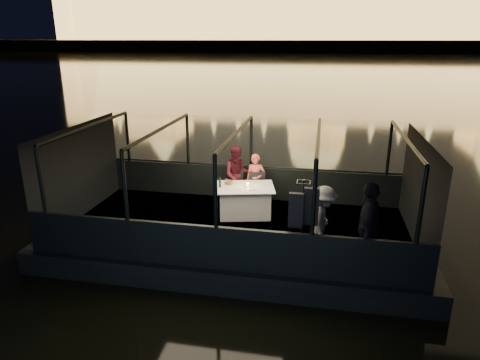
% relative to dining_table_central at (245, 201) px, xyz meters
% --- Properties ---
extents(river_water, '(500.00, 500.00, 0.00)m').
position_rel_dining_table_central_xyz_m(river_water, '(-0.06, 79.26, -0.89)').
color(river_water, black).
rests_on(river_water, ground).
extents(boat_hull, '(8.60, 4.40, 1.00)m').
position_rel_dining_table_central_xyz_m(boat_hull, '(-0.06, -0.74, -0.89)').
color(boat_hull, black).
rests_on(boat_hull, river_water).
extents(boat_deck, '(8.00, 4.00, 0.04)m').
position_rel_dining_table_central_xyz_m(boat_deck, '(-0.06, -0.74, -0.41)').
color(boat_deck, black).
rests_on(boat_deck, boat_hull).
extents(gunwale_port, '(8.00, 0.08, 0.90)m').
position_rel_dining_table_central_xyz_m(gunwale_port, '(-0.06, 1.26, 0.06)').
color(gunwale_port, black).
rests_on(gunwale_port, boat_deck).
extents(gunwale_starboard, '(8.00, 0.08, 0.90)m').
position_rel_dining_table_central_xyz_m(gunwale_starboard, '(-0.06, -2.74, 0.06)').
color(gunwale_starboard, black).
rests_on(gunwale_starboard, boat_deck).
extents(cabin_glass_port, '(8.00, 0.02, 1.40)m').
position_rel_dining_table_central_xyz_m(cabin_glass_port, '(-0.06, 1.26, 1.21)').
color(cabin_glass_port, '#99B2B2').
rests_on(cabin_glass_port, gunwale_port).
extents(cabin_glass_starboard, '(8.00, 0.02, 1.40)m').
position_rel_dining_table_central_xyz_m(cabin_glass_starboard, '(-0.06, -2.74, 1.21)').
color(cabin_glass_starboard, '#99B2B2').
rests_on(cabin_glass_starboard, gunwale_starboard).
extents(cabin_roof_glass, '(8.00, 4.00, 0.02)m').
position_rel_dining_table_central_xyz_m(cabin_roof_glass, '(-0.06, -0.74, 1.91)').
color(cabin_roof_glass, '#99B2B2').
rests_on(cabin_roof_glass, boat_deck).
extents(end_wall_fore, '(0.02, 4.00, 2.30)m').
position_rel_dining_table_central_xyz_m(end_wall_fore, '(-4.06, -0.74, 0.76)').
color(end_wall_fore, black).
rests_on(end_wall_fore, boat_deck).
extents(end_wall_aft, '(0.02, 4.00, 2.30)m').
position_rel_dining_table_central_xyz_m(end_wall_aft, '(3.94, -0.74, 0.76)').
color(end_wall_aft, black).
rests_on(end_wall_aft, boat_deck).
extents(canopy_ribs, '(8.00, 4.00, 2.30)m').
position_rel_dining_table_central_xyz_m(canopy_ribs, '(-0.06, -0.74, 0.76)').
color(canopy_ribs, black).
rests_on(canopy_ribs, boat_deck).
extents(embankment, '(400.00, 140.00, 6.00)m').
position_rel_dining_table_central_xyz_m(embankment, '(-0.06, 209.26, 0.11)').
color(embankment, '#423D33').
rests_on(embankment, ground).
extents(dining_table_central, '(1.65, 1.35, 0.77)m').
position_rel_dining_table_central_xyz_m(dining_table_central, '(0.00, 0.00, 0.00)').
color(dining_table_central, silver).
rests_on(dining_table_central, boat_deck).
extents(chair_port_left, '(0.53, 0.53, 0.91)m').
position_rel_dining_table_central_xyz_m(chair_port_left, '(-0.40, 0.72, 0.06)').
color(chair_port_left, black).
rests_on(chair_port_left, boat_deck).
extents(chair_port_right, '(0.55, 0.55, 0.93)m').
position_rel_dining_table_central_xyz_m(chair_port_right, '(0.20, 0.51, 0.06)').
color(chair_port_right, black).
rests_on(chair_port_right, boat_deck).
extents(coat_stand, '(0.56, 0.48, 1.79)m').
position_rel_dining_table_central_xyz_m(coat_stand, '(1.53, -2.27, 0.51)').
color(coat_stand, black).
rests_on(coat_stand, boat_deck).
extents(person_woman_coral, '(0.51, 0.35, 1.39)m').
position_rel_dining_table_central_xyz_m(person_woman_coral, '(0.15, 0.80, 0.36)').
color(person_woman_coral, '#F36A58').
rests_on(person_woman_coral, boat_deck).
extents(person_man_maroon, '(0.91, 0.80, 1.60)m').
position_rel_dining_table_central_xyz_m(person_man_maroon, '(-0.34, 0.80, 0.36)').
color(person_man_maroon, '#43121B').
rests_on(person_man_maroon, boat_deck).
extents(passenger_stripe, '(0.63, 1.02, 1.51)m').
position_rel_dining_table_central_xyz_m(passenger_stripe, '(1.94, -1.80, 0.47)').
color(passenger_stripe, white).
rests_on(passenger_stripe, boat_deck).
extents(passenger_dark, '(0.61, 1.12, 1.82)m').
position_rel_dining_table_central_xyz_m(passenger_dark, '(2.77, -2.24, 0.47)').
color(passenger_dark, black).
rests_on(passenger_dark, boat_deck).
extents(wine_bottle, '(0.07, 0.07, 0.27)m').
position_rel_dining_table_central_xyz_m(wine_bottle, '(-0.60, -0.15, 0.53)').
color(wine_bottle, '#133418').
rests_on(wine_bottle, dining_table_central).
extents(bread_basket, '(0.27, 0.27, 0.08)m').
position_rel_dining_table_central_xyz_m(bread_basket, '(-0.44, 0.14, 0.42)').
color(bread_basket, brown).
rests_on(bread_basket, dining_table_central).
extents(amber_candle, '(0.07, 0.07, 0.09)m').
position_rel_dining_table_central_xyz_m(amber_candle, '(0.07, 0.05, 0.42)').
color(amber_candle, orange).
rests_on(amber_candle, dining_table_central).
extents(plate_near, '(0.31, 0.31, 0.01)m').
position_rel_dining_table_central_xyz_m(plate_near, '(0.21, -0.15, 0.39)').
color(plate_near, silver).
rests_on(plate_near, dining_table_central).
extents(plate_far, '(0.30, 0.30, 0.01)m').
position_rel_dining_table_central_xyz_m(plate_far, '(-0.39, 0.24, 0.39)').
color(plate_far, white).
rests_on(plate_far, dining_table_central).
extents(wine_glass_white, '(0.07, 0.07, 0.18)m').
position_rel_dining_table_central_xyz_m(wine_glass_white, '(-0.46, -0.04, 0.48)').
color(wine_glass_white, silver).
rests_on(wine_glass_white, dining_table_central).
extents(wine_glass_red, '(0.07, 0.07, 0.18)m').
position_rel_dining_table_central_xyz_m(wine_glass_red, '(0.19, 0.23, 0.48)').
color(wine_glass_red, white).
rests_on(wine_glass_red, dining_table_central).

